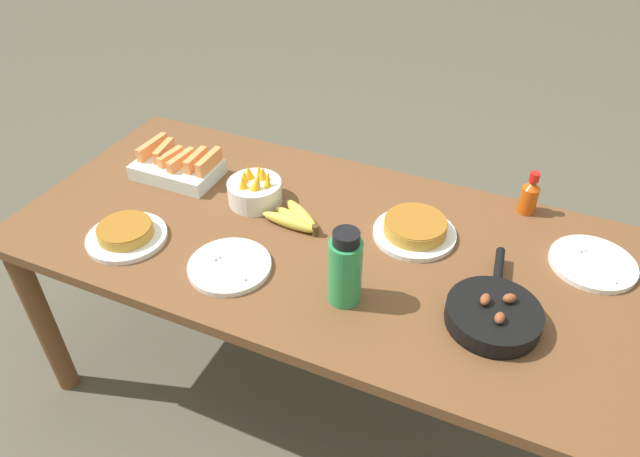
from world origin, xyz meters
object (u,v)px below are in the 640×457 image
melon_tray (178,167)px  empty_plate_far_left (230,266)px  frittata_plate_center (126,234)px  frittata_plate_side (415,229)px  empty_plate_near_front (593,263)px  banana_bunch (297,219)px  fruit_bowl_mango (255,190)px  skillet (493,314)px  hot_sauce_bottle (529,195)px  water_bottle (345,269)px

melon_tray → empty_plate_far_left: 0.52m
frittata_plate_center → frittata_plate_side: (0.76, 0.35, 0.00)m
empty_plate_near_front → empty_plate_far_left: bearing=-155.5°
banana_bunch → frittata_plate_side: 0.35m
frittata_plate_side → fruit_bowl_mango: size_ratio=1.43×
skillet → frittata_plate_side: size_ratio=1.49×
empty_plate_far_left → fruit_bowl_mango: (-0.09, 0.31, 0.04)m
skillet → frittata_plate_center: 1.04m
banana_bunch → frittata_plate_center: frittata_plate_center is taller
skillet → frittata_plate_side: (-0.27, 0.25, -0.00)m
skillet → hot_sauce_bottle: hot_sauce_bottle is taller
empty_plate_far_left → empty_plate_near_front: bearing=24.5°
water_bottle → skillet: bearing=10.8°
frittata_plate_side → frittata_plate_center: bearing=-155.0°
frittata_plate_side → empty_plate_near_front: frittata_plate_side is taller
hot_sauce_bottle → water_bottle: bearing=-123.0°
skillet → empty_plate_near_front: size_ratio=1.56×
empty_plate_near_front → fruit_bowl_mango: fruit_bowl_mango is taller
frittata_plate_side → empty_plate_near_front: (0.49, 0.07, -0.02)m
frittata_plate_center → hot_sauce_bottle: hot_sauce_bottle is taller
melon_tray → frittata_plate_side: (0.82, 0.01, -0.01)m
banana_bunch → frittata_plate_side: bearing=14.6°
melon_tray → fruit_bowl_mango: fruit_bowl_mango is taller
banana_bunch → fruit_bowl_mango: bearing=162.5°
skillet → frittata_plate_center: bearing=89.7°
frittata_plate_side → empty_plate_far_left: 0.54m
frittata_plate_side → skillet: bearing=-42.7°
frittata_plate_side → fruit_bowl_mango: (-0.51, -0.03, 0.02)m
banana_bunch → empty_plate_far_left: size_ratio=0.87×
banana_bunch → water_bottle: (0.25, -0.23, 0.08)m
melon_tray → skillet: 1.12m
frittata_plate_side → fruit_bowl_mango: 0.51m
melon_tray → hot_sauce_bottle: bearing=13.4°
fruit_bowl_mango → hot_sauce_bottle: size_ratio=1.21×
melon_tray → fruit_bowl_mango: (0.31, -0.03, 0.01)m
fruit_bowl_mango → water_bottle: (0.42, -0.29, 0.06)m
water_bottle → hot_sauce_bottle: water_bottle is taller
water_bottle → frittata_plate_side: bearing=73.8°
hot_sauce_bottle → skillet: bearing=-91.1°
frittata_plate_center → empty_plate_near_front: (1.25, 0.43, -0.01)m
melon_tray → empty_plate_far_left: bearing=-40.1°
skillet → water_bottle: water_bottle is taller
banana_bunch → fruit_bowl_mango: 0.18m
melon_tray → hot_sauce_bottle: 1.13m
water_bottle → empty_plate_near_front: bearing=34.1°
empty_plate_far_left → melon_tray: bearing=139.9°
empty_plate_far_left → fruit_bowl_mango: fruit_bowl_mango is taller
banana_bunch → hot_sauce_bottle: hot_sauce_bottle is taller
hot_sauce_bottle → banana_bunch: bearing=-151.0°
water_bottle → fruit_bowl_mango: bearing=145.7°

